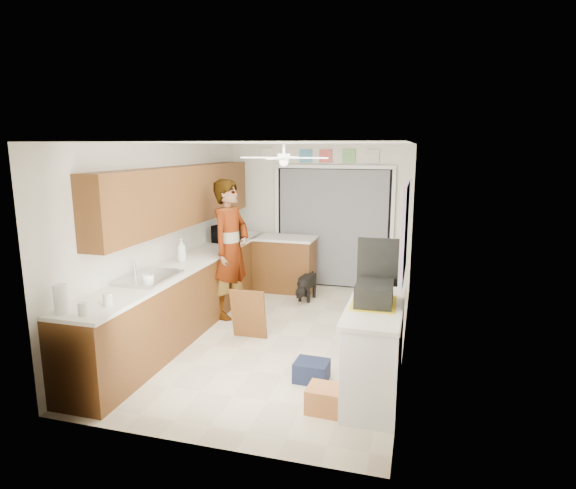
# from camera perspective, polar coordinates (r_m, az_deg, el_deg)

# --- Properties ---
(floor) EXTENTS (5.00, 5.00, 0.00)m
(floor) POSITION_cam_1_polar(r_m,az_deg,el_deg) (6.52, -0.95, -10.64)
(floor) COLOR beige
(floor) RESTS_ON ground
(ceiling) EXTENTS (5.00, 5.00, 0.00)m
(ceiling) POSITION_cam_1_polar(r_m,az_deg,el_deg) (6.04, -1.04, 11.91)
(ceiling) COLOR white
(ceiling) RESTS_ON ground
(wall_back) EXTENTS (3.20, 0.00, 3.20)m
(wall_back) POSITION_cam_1_polar(r_m,az_deg,el_deg) (8.55, 3.76, 3.38)
(wall_back) COLOR silver
(wall_back) RESTS_ON ground
(wall_front) EXTENTS (3.20, 0.00, 3.20)m
(wall_front) POSITION_cam_1_polar(r_m,az_deg,el_deg) (3.90, -11.52, -6.80)
(wall_front) COLOR silver
(wall_front) RESTS_ON ground
(wall_left) EXTENTS (0.00, 5.00, 5.00)m
(wall_left) POSITION_cam_1_polar(r_m,az_deg,el_deg) (6.78, -14.08, 0.90)
(wall_left) COLOR silver
(wall_left) RESTS_ON ground
(wall_right) EXTENTS (0.00, 5.00, 5.00)m
(wall_right) POSITION_cam_1_polar(r_m,az_deg,el_deg) (5.91, 14.05, -0.63)
(wall_right) COLOR silver
(wall_right) RESTS_ON ground
(left_base_cabinets) EXTENTS (0.60, 4.80, 0.90)m
(left_base_cabinets) POSITION_cam_1_polar(r_m,az_deg,el_deg) (6.83, -11.55, -5.83)
(left_base_cabinets) COLOR brown
(left_base_cabinets) RESTS_ON floor
(left_countertop) EXTENTS (0.62, 4.80, 0.04)m
(left_countertop) POSITION_cam_1_polar(r_m,az_deg,el_deg) (6.70, -11.63, -2.00)
(left_countertop) COLOR white
(left_countertop) RESTS_ON left_base_cabinets
(upper_cabinets) EXTENTS (0.32, 4.00, 0.80)m
(upper_cabinets) POSITION_cam_1_polar(r_m,az_deg,el_deg) (6.80, -12.30, 5.70)
(upper_cabinets) COLOR brown
(upper_cabinets) RESTS_ON wall_left
(sink_basin) EXTENTS (0.50, 0.76, 0.06)m
(sink_basin) POSITION_cam_1_polar(r_m,az_deg,el_deg) (5.85, -16.08, -3.85)
(sink_basin) COLOR silver
(sink_basin) RESTS_ON left_countertop
(faucet) EXTENTS (0.03, 0.03, 0.22)m
(faucet) POSITION_cam_1_polar(r_m,az_deg,el_deg) (5.93, -17.70, -2.80)
(faucet) COLOR silver
(faucet) RESTS_ON left_countertop
(peninsula_base) EXTENTS (1.00, 0.60, 0.90)m
(peninsula_base) POSITION_cam_1_polar(r_m,az_deg,el_deg) (8.34, -0.38, -2.41)
(peninsula_base) COLOR brown
(peninsula_base) RESTS_ON floor
(peninsula_top) EXTENTS (1.04, 0.64, 0.04)m
(peninsula_top) POSITION_cam_1_polar(r_m,az_deg,el_deg) (8.24, -0.38, 0.77)
(peninsula_top) COLOR white
(peninsula_top) RESTS_ON peninsula_base
(back_opening_recess) EXTENTS (2.00, 0.06, 2.10)m
(back_opening_recess) POSITION_cam_1_polar(r_m,az_deg,el_deg) (8.50, 5.35, 1.94)
(back_opening_recess) COLOR black
(back_opening_recess) RESTS_ON wall_back
(curtain_panel) EXTENTS (1.90, 0.03, 2.05)m
(curtain_panel) POSITION_cam_1_polar(r_m,az_deg,el_deg) (8.47, 5.31, 1.90)
(curtain_panel) COLOR gray
(curtain_panel) RESTS_ON wall_back
(door_trim_left) EXTENTS (0.06, 0.04, 2.10)m
(door_trim_left) POSITION_cam_1_polar(r_m,az_deg,el_deg) (8.71, -1.30, 2.22)
(door_trim_left) COLOR white
(door_trim_left) RESTS_ON wall_back
(door_trim_right) EXTENTS (0.06, 0.04, 2.10)m
(door_trim_right) POSITION_cam_1_polar(r_m,az_deg,el_deg) (8.36, 12.21, 1.56)
(door_trim_right) COLOR white
(door_trim_right) RESTS_ON wall_back
(door_trim_head) EXTENTS (2.10, 0.04, 0.06)m
(door_trim_head) POSITION_cam_1_polar(r_m,az_deg,el_deg) (8.36, 5.46, 9.16)
(door_trim_head) COLOR white
(door_trim_head) RESTS_ON wall_back
(header_frame_1) EXTENTS (0.22, 0.02, 0.22)m
(header_frame_1) POSITION_cam_1_polar(r_m,az_deg,el_deg) (8.49, 2.14, 10.45)
(header_frame_1) COLOR teal
(header_frame_1) RESTS_ON wall_back
(header_frame_2) EXTENTS (0.22, 0.02, 0.22)m
(header_frame_2) POSITION_cam_1_polar(r_m,az_deg,el_deg) (8.42, 4.49, 10.41)
(header_frame_2) COLOR #CE4E4D
(header_frame_2) RESTS_ON wall_back
(header_frame_3) EXTENTS (0.22, 0.02, 0.22)m
(header_frame_3) POSITION_cam_1_polar(r_m,az_deg,el_deg) (8.35, 7.23, 10.35)
(header_frame_3) COLOR #6FAA61
(header_frame_3) RESTS_ON wall_back
(header_frame_4) EXTENTS (0.22, 0.02, 0.22)m
(header_frame_4) POSITION_cam_1_polar(r_m,az_deg,el_deg) (8.30, 10.01, 10.26)
(header_frame_4) COLOR beige
(header_frame_4) RESTS_ON wall_back
(route66_sign) EXTENTS (0.22, 0.02, 0.26)m
(route66_sign) POSITION_cam_1_polar(r_m,az_deg,el_deg) (8.68, -2.44, 10.47)
(route66_sign) COLOR silver
(route66_sign) RESTS_ON wall_back
(right_counter_base) EXTENTS (0.50, 1.40, 0.90)m
(right_counter_base) POSITION_cam_1_polar(r_m,az_deg,el_deg) (5.02, 10.26, -12.26)
(right_counter_base) COLOR white
(right_counter_base) RESTS_ON floor
(right_counter_top) EXTENTS (0.54, 1.44, 0.04)m
(right_counter_top) POSITION_cam_1_polar(r_m,az_deg,el_deg) (4.85, 10.34, -7.17)
(right_counter_top) COLOR white
(right_counter_top) RESTS_ON right_counter_base
(abstract_painting) EXTENTS (0.03, 1.15, 0.95)m
(abstract_painting) POSITION_cam_1_polar(r_m,az_deg,el_deg) (4.86, 13.69, 1.59)
(abstract_painting) COLOR #FF5DB6
(abstract_painting) RESTS_ON wall_right
(ceiling_fan) EXTENTS (1.14, 1.14, 0.24)m
(ceiling_fan) POSITION_cam_1_polar(r_m,az_deg,el_deg) (6.23, -0.50, 10.24)
(ceiling_fan) COLOR white
(ceiling_fan) RESTS_ON ceiling
(microwave) EXTENTS (0.43, 0.56, 0.28)m
(microwave) POSITION_cam_1_polar(r_m,az_deg,el_deg) (7.87, -7.04, 1.35)
(microwave) COLOR black
(microwave) RESTS_ON left_countertop
(soap_bottle) EXTENTS (0.13, 0.13, 0.32)m
(soap_bottle) POSITION_cam_1_polar(r_m,az_deg,el_deg) (6.62, -12.50, -0.61)
(soap_bottle) COLOR silver
(soap_bottle) RESTS_ON left_countertop
(cup) EXTENTS (0.17, 0.17, 0.10)m
(cup) POSITION_cam_1_polar(r_m,az_deg,el_deg) (5.67, -16.27, -3.97)
(cup) COLOR white
(cup) RESTS_ON left_countertop
(jar_a) EXTENTS (0.10, 0.10, 0.13)m
(jar_a) POSITION_cam_1_polar(r_m,az_deg,el_deg) (5.01, -20.59, -6.14)
(jar_a) COLOR silver
(jar_a) RESTS_ON left_countertop
(jar_b) EXTENTS (0.09, 0.09, 0.12)m
(jar_b) POSITION_cam_1_polar(r_m,az_deg,el_deg) (4.82, -23.18, -7.05)
(jar_b) COLOR silver
(jar_b) RESTS_ON left_countertop
(paper_towel_roll) EXTENTS (0.13, 0.13, 0.28)m
(paper_towel_roll) POSITION_cam_1_polar(r_m,az_deg,el_deg) (4.94, -25.33, -5.86)
(paper_towel_roll) COLOR white
(paper_towel_roll) RESTS_ON left_countertop
(suitcase) EXTENTS (0.37, 0.49, 0.21)m
(suitcase) POSITION_cam_1_polar(r_m,az_deg,el_deg) (4.83, 10.18, -5.71)
(suitcase) COLOR black
(suitcase) RESTS_ON right_counter_top
(suitcase_rim) EXTENTS (0.46, 0.59, 0.02)m
(suitcase_rim) POSITION_cam_1_polar(r_m,az_deg,el_deg) (4.87, 10.13, -6.95)
(suitcase_rim) COLOR yellow
(suitcase_rim) RESTS_ON suitcase
(suitcase_lid) EXTENTS (0.42, 0.04, 0.50)m
(suitcase_lid) POSITION_cam_1_polar(r_m,az_deg,el_deg) (5.05, 10.59, -2.05)
(suitcase_lid) COLOR black
(suitcase_lid) RESTS_ON suitcase
(cardboard_box) EXTENTS (0.40, 0.31, 0.24)m
(cardboard_box) POSITION_cam_1_polar(r_m,az_deg,el_deg) (4.78, 4.72, -17.84)
(cardboard_box) COLOR #B66439
(cardboard_box) RESTS_ON floor
(navy_crate) EXTENTS (0.37, 0.31, 0.22)m
(navy_crate) POSITION_cam_1_polar(r_m,az_deg,el_deg) (5.32, 2.81, -14.74)
(navy_crate) COLOR black
(navy_crate) RESTS_ON floor
(cabinet_door_panel) EXTENTS (0.46, 0.18, 0.67)m
(cabinet_door_panel) POSITION_cam_1_polar(r_m,az_deg,el_deg) (6.28, -4.71, -8.21)
(cabinet_door_panel) COLOR brown
(cabinet_door_panel) RESTS_ON floor
(man) EXTENTS (0.63, 0.82, 2.02)m
(man) POSITION_cam_1_polar(r_m,az_deg,el_deg) (7.00, -6.82, -0.53)
(man) COLOR white
(man) RESTS_ON floor
(dog) EXTENTS (0.31, 0.61, 0.46)m
(dog) POSITION_cam_1_polar(r_m,az_deg,el_deg) (7.87, 2.29, -4.95)
(dog) COLOR black
(dog) RESTS_ON floor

